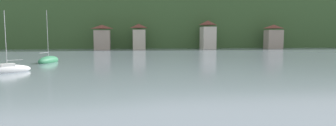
{
  "coord_description": "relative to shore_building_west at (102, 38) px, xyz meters",
  "views": [
    {
      "loc": [
        -2.72,
        28.39,
        4.07
      ],
      "look_at": [
        0.0,
        48.25,
        2.18
      ],
      "focal_mm": 28.83,
      "sensor_mm": 36.0,
      "label": 1
    }
  ],
  "objects": [
    {
      "name": "shore_building_westcentral",
      "position": [
        12.41,
        1.02,
        0.24
      ],
      "size": [
        4.48,
        6.04,
        8.88
      ],
      "color": "#BCB29E",
      "rests_on": "ground_plane"
    },
    {
      "name": "wooded_hillside",
      "position": [
        -13.05,
        34.54,
        4.21
      ],
      "size": [
        352.0,
        49.18,
        47.31
      ],
      "color": "#38562D",
      "rests_on": "ground_plane"
    },
    {
      "name": "sailboat_far_7",
      "position": [
        -3.74,
        -47.7,
        -3.72
      ],
      "size": [
        2.86,
        5.77,
        8.9
      ],
      "rotation": [
        0.0,
        0.0,
        1.34
      ],
      "color": "#2D754C",
      "rests_on": "ground_plane"
    },
    {
      "name": "shore_building_west",
      "position": [
        0.0,
        0.0,
        0.0
      ],
      "size": [
        5.51,
        3.9,
        8.38
      ],
      "color": "gray",
      "rests_on": "ground_plane"
    },
    {
      "name": "shore_building_eastcentral",
      "position": [
        62.03,
        0.18,
        0.24
      ],
      "size": [
        6.07,
        4.27,
        8.87
      ],
      "color": "gray",
      "rests_on": "ground_plane"
    },
    {
      "name": "shore_building_central",
      "position": [
        37.22,
        1.06,
        0.89
      ],
      "size": [
        4.87,
        6.11,
        10.21
      ],
      "color": "beige",
      "rests_on": "ground_plane"
    },
    {
      "name": "sailboat_far_4",
      "position": [
        -4.75,
        -60.23,
        -3.74
      ],
      "size": [
        4.9,
        4.23,
        7.54
      ],
      "rotation": [
        0.0,
        0.0,
        3.8
      ],
      "color": "white",
      "rests_on": "ground_plane"
    }
  ]
}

